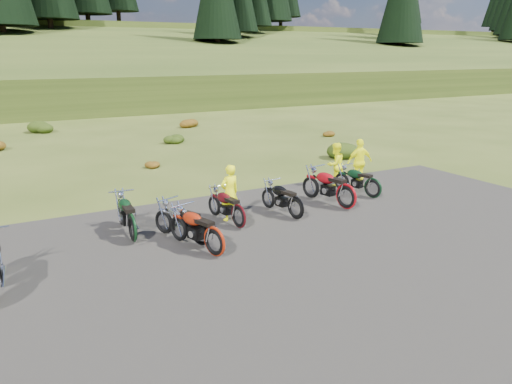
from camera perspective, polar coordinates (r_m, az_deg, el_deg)
ground at (r=13.76m, az=1.21°, el=-4.59°), size 300.00×300.00×0.00m
gravel_pad at (r=12.19m, az=5.94°, el=-7.41°), size 20.00×12.00×0.04m
hill_slope at (r=61.70m, az=-23.02°, el=10.01°), size 300.00×45.97×9.37m
hill_plateau at (r=121.44m, az=-26.28°, el=11.84°), size 300.00×90.00×9.17m
shrub_3 at (r=33.50m, az=-23.27°, el=7.02°), size 1.56×1.56×0.92m
shrub_4 at (r=21.73m, az=-11.93°, el=3.28°), size 0.77×0.77×0.45m
shrub_5 at (r=27.55m, az=-9.44°, el=6.14°), size 1.03×1.03×0.61m
shrub_6 at (r=33.45m, az=-7.81°, el=7.99°), size 1.30×1.30×0.77m
shrub_7 at (r=23.88m, az=10.05°, el=5.05°), size 1.56×1.56×0.92m
shrub_8 at (r=29.80m, az=8.05°, el=6.75°), size 0.77×0.77×0.45m
motorcycle_1 at (r=12.17m, az=-4.72°, el=-7.41°), size 1.28×2.20×1.09m
motorcycle_2 at (r=13.39m, az=-13.80°, el=-5.64°), size 0.80×2.15×1.11m
motorcycle_3 at (r=12.81m, az=-6.27°, el=-6.25°), size 1.44×2.16×1.08m
motorcycle_4 at (r=14.01m, az=-1.98°, el=-4.22°), size 0.88×2.00×1.01m
motorcycle_5 at (r=14.77m, az=4.55°, el=-3.19°), size 0.93×2.01×1.01m
motorcycle_6 at (r=15.91m, az=10.20°, el=-2.01°), size 1.19×2.39×1.20m
motorcycle_7 at (r=17.29m, az=13.14°, el=-0.74°), size 1.13×2.04×1.01m
person_middle at (r=14.43m, az=-3.02°, el=-0.19°), size 0.66×0.49×1.65m
person_right_a at (r=18.44m, az=9.04°, el=3.04°), size 0.88×0.74×1.59m
person_right_b at (r=18.74m, az=11.74°, el=3.30°), size 1.05×0.56×1.71m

